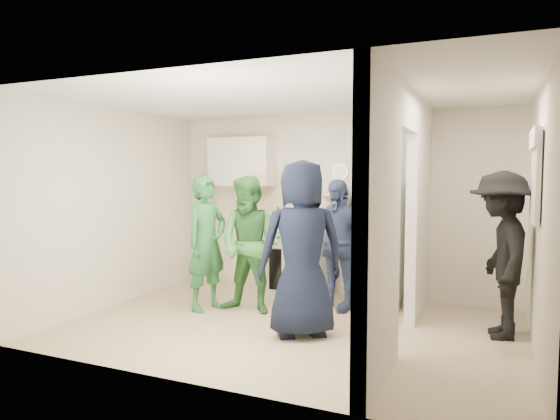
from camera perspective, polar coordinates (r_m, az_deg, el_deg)
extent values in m
plane|color=tan|center=(5.63, 1.19, -13.17)|extent=(4.80, 4.80, 0.00)
plane|color=silver|center=(6.99, 6.50, 0.64)|extent=(4.80, 0.00, 4.80)
plane|color=silver|center=(3.88, -8.36, -2.21)|extent=(4.80, 0.00, 4.80)
plane|color=silver|center=(6.68, -18.22, 0.30)|extent=(0.00, 3.40, 3.40)
plane|color=silver|center=(5.00, 27.57, -1.21)|extent=(0.00, 3.40, 3.40)
plane|color=white|center=(5.43, 1.23, 12.88)|extent=(4.80, 4.80, 0.00)
cube|color=silver|center=(6.14, 15.61, 0.03)|extent=(0.12, 1.20, 2.50)
cube|color=silver|center=(3.98, 11.25, -2.07)|extent=(0.12, 1.20, 2.50)
cube|color=silver|center=(5.08, 14.10, 11.09)|extent=(0.12, 1.00, 0.40)
cube|color=white|center=(6.90, 2.48, -5.95)|extent=(0.78, 0.65, 0.93)
cube|color=silver|center=(7.35, -4.43, 5.51)|extent=(0.95, 0.34, 0.70)
cube|color=silver|center=(6.52, 11.05, -3.86)|extent=(0.64, 0.62, 1.55)
cube|color=brown|center=(6.53, 10.39, 3.64)|extent=(0.35, 0.25, 0.15)
cylinder|color=#16399B|center=(6.53, 10.40, 4.78)|extent=(0.24, 0.24, 0.11)
cylinder|color=#F3F614|center=(6.32, 12.92, 4.04)|extent=(0.09, 0.09, 0.25)
cylinder|color=white|center=(6.94, 6.88, 4.33)|extent=(0.22, 0.02, 0.22)
cube|color=olive|center=(6.94, 6.39, 1.44)|extent=(0.35, 0.08, 0.03)
cube|color=black|center=(5.18, 27.34, 3.40)|extent=(0.03, 0.70, 0.80)
cube|color=white|center=(5.18, 27.18, 3.41)|extent=(0.04, 0.76, 0.86)
cube|color=white|center=(5.19, 27.03, 7.28)|extent=(0.04, 0.82, 0.18)
cylinder|color=#EFFF15|center=(6.66, 0.85, -1.19)|extent=(0.09, 0.09, 0.25)
cylinder|color=#A90B21|center=(6.56, 3.66, -1.85)|extent=(0.09, 0.09, 0.12)
imported|color=#2A6B38|center=(6.20, -8.38, -3.77)|extent=(0.54, 0.69, 1.65)
imported|color=#438C3D|center=(6.03, -3.41, -3.96)|extent=(0.80, 0.63, 1.65)
imported|color=#39427C|center=(6.19, 6.52, -3.92)|extent=(1.00, 0.56, 1.62)
imported|color=black|center=(5.13, 2.50, -4.42)|extent=(1.06, 0.97, 1.82)
imported|color=black|center=(5.58, 23.95, -4.68)|extent=(0.77, 1.18, 1.71)
cylinder|color=#602813|center=(7.04, 0.72, -0.85)|extent=(0.08, 0.08, 0.26)
cylinder|color=#204A18|center=(6.82, 0.82, -1.01)|extent=(0.06, 0.06, 0.26)
cylinder|color=#ACB3BA|center=(7.00, 2.41, -0.67)|extent=(0.07, 0.07, 0.31)
cylinder|color=brown|center=(6.77, 2.58, -1.04)|extent=(0.06, 0.06, 0.27)
cylinder|color=#B3B4C6|center=(6.95, 3.89, -0.68)|extent=(0.06, 0.06, 0.32)
cylinder|color=#133517|center=(6.78, 4.11, -0.82)|extent=(0.06, 0.06, 0.32)
cylinder|color=olive|center=(6.84, 5.04, -1.05)|extent=(0.06, 0.06, 0.25)
cylinder|color=#A8AEB4|center=(6.82, -0.24, -0.86)|extent=(0.06, 0.06, 0.30)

